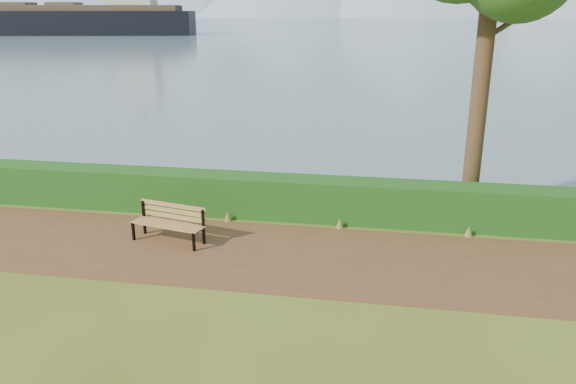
# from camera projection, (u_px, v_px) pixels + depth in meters

# --- Properties ---
(ground) EXTENTS (140.00, 140.00, 0.00)m
(ground) POSITION_uv_depth(u_px,v_px,m) (253.00, 260.00, 11.46)
(ground) COLOR #4C5819
(ground) RESTS_ON ground
(path) EXTENTS (40.00, 3.40, 0.01)m
(path) POSITION_uv_depth(u_px,v_px,m) (256.00, 253.00, 11.74)
(path) COLOR #55351D
(path) RESTS_ON ground
(hedge) EXTENTS (32.00, 0.85, 1.00)m
(hedge) POSITION_uv_depth(u_px,v_px,m) (277.00, 197.00, 13.74)
(hedge) COLOR #174714
(hedge) RESTS_ON ground
(water) EXTENTS (700.00, 510.00, 0.00)m
(water) POSITION_uv_depth(u_px,v_px,m) (386.00, 21.00, 254.91)
(water) COLOR slate
(water) RESTS_ON ground
(bench) EXTENTS (1.72, 0.83, 0.83)m
(bench) POSITION_uv_depth(u_px,v_px,m) (170.00, 220.00, 12.25)
(bench) COLOR black
(bench) RESTS_ON ground
(cargo_ship) EXTENTS (65.39, 22.91, 19.63)m
(cargo_ship) POSITION_uv_depth(u_px,v_px,m) (42.00, 20.00, 112.41)
(cargo_ship) COLOR black
(cargo_ship) RESTS_ON ground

